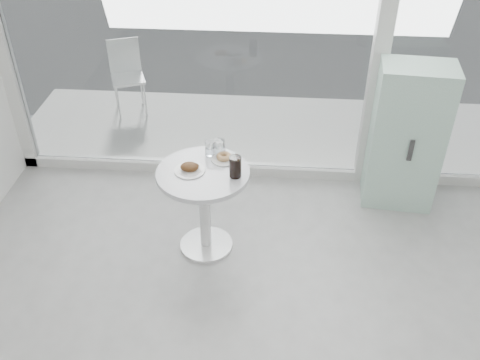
# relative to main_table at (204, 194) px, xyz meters

# --- Properties ---
(storefront) EXTENTS (5.00, 0.14, 3.00)m
(storefront) POSITION_rel_main_table_xyz_m (0.57, 1.10, 1.16)
(storefront) COLOR silver
(storefront) RESTS_ON ground
(main_table) EXTENTS (0.72, 0.72, 0.77)m
(main_table) POSITION_rel_main_table_xyz_m (0.00, 0.00, 0.00)
(main_table) COLOR silver
(main_table) RESTS_ON ground
(patio_deck) EXTENTS (5.60, 1.60, 0.05)m
(patio_deck) POSITION_rel_main_table_xyz_m (0.50, 1.90, -0.53)
(patio_deck) COLOR silver
(patio_deck) RESTS_ON ground
(mint_cabinet) EXTENTS (0.65, 0.46, 1.33)m
(mint_cabinet) POSITION_rel_main_table_xyz_m (1.68, 0.80, 0.12)
(mint_cabinet) COLOR #90B8A5
(mint_cabinet) RESTS_ON ground
(patio_chair) EXTENTS (0.46, 0.46, 0.83)m
(patio_chair) POSITION_rel_main_table_xyz_m (-1.20, 2.27, -0.03)
(patio_chair) COLOR silver
(patio_chair) RESTS_ON patio_deck
(plate_fritter) EXTENTS (0.23, 0.23, 0.07)m
(plate_fritter) POSITION_rel_main_table_xyz_m (-0.10, -0.00, 0.25)
(plate_fritter) COLOR white
(plate_fritter) RESTS_ON main_table
(plate_donut) EXTENTS (0.20, 0.20, 0.05)m
(plate_donut) POSITION_rel_main_table_xyz_m (0.15, 0.17, 0.24)
(plate_donut) COLOR white
(plate_donut) RESTS_ON main_table
(water_tumbler_a) EXTENTS (0.08, 0.08, 0.12)m
(water_tumbler_a) POSITION_rel_main_table_xyz_m (0.03, 0.23, 0.27)
(water_tumbler_a) COLOR white
(water_tumbler_a) RESTS_ON main_table
(water_tumbler_b) EXTENTS (0.08, 0.08, 0.13)m
(water_tumbler_b) POSITION_rel_main_table_xyz_m (0.11, 0.24, 0.28)
(water_tumbler_b) COLOR white
(water_tumbler_b) RESTS_ON main_table
(cola_glass) EXTENTS (0.09, 0.09, 0.17)m
(cola_glass) POSITION_rel_main_table_xyz_m (0.25, -0.05, 0.30)
(cola_glass) COLOR white
(cola_glass) RESTS_ON main_table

